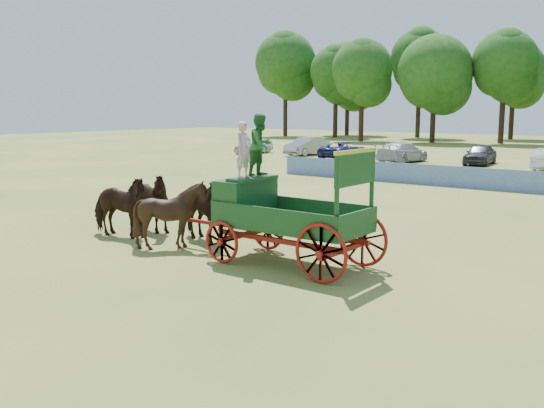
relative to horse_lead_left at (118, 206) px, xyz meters
The scene contains 8 objects.
ground 7.29m from the horse_lead_left, ahead, with size 160.00×160.00×0.00m, color #A48E4A.
horse_lead_left is the anchor object (origin of this frame).
horse_lead_right 1.10m from the horse_lead_left, 90.00° to the left, with size 1.04×2.28×1.92m, color black.
horse_wheel_left 2.40m from the horse_lead_left, ahead, with size 1.56×1.75×1.93m, color black.
horse_wheel_right 2.64m from the horse_lead_left, 24.62° to the left, with size 1.04×2.28×1.92m, color black.
farm_dray 5.43m from the horse_lead_left, ahead, with size 5.99×2.00×3.78m.
sponsor_banner 19.02m from the horse_lead_left, 70.89° to the left, with size 26.00×0.08×1.05m, color #1D48A0.
parked_cars 29.55m from the horse_lead_left, 86.40° to the left, with size 41.00×7.11×1.60m.
Camera 1 is at (7.57, -11.51, 3.92)m, focal length 40.00 mm.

